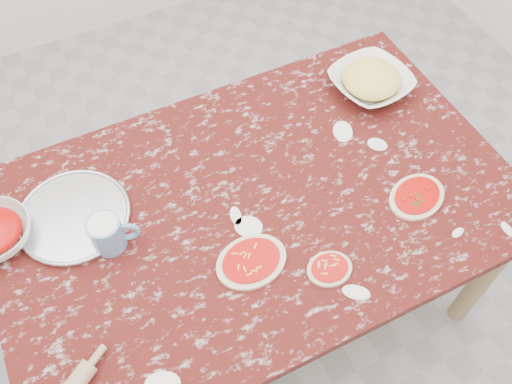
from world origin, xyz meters
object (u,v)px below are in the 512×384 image
object	(u,v)px
worktable	(256,216)
cheese_bowl	(370,83)
pizza_tray	(74,217)
flour_mug	(108,233)

from	to	relation	value
worktable	cheese_bowl	bearing A→B (deg)	23.76
worktable	pizza_tray	xyz separation A→B (m)	(-0.52, 0.19, 0.09)
worktable	pizza_tray	distance (m)	0.56
worktable	flour_mug	size ratio (longest dim) A/B	11.28
cheese_bowl	flour_mug	xyz separation A→B (m)	(-1.02, -0.20, 0.03)
flour_mug	pizza_tray	bearing A→B (deg)	119.30
worktable	flour_mug	distance (m)	0.47
cheese_bowl	flour_mug	size ratio (longest dim) A/B	1.91
pizza_tray	flour_mug	distance (m)	0.16
worktable	cheese_bowl	size ratio (longest dim) A/B	5.91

